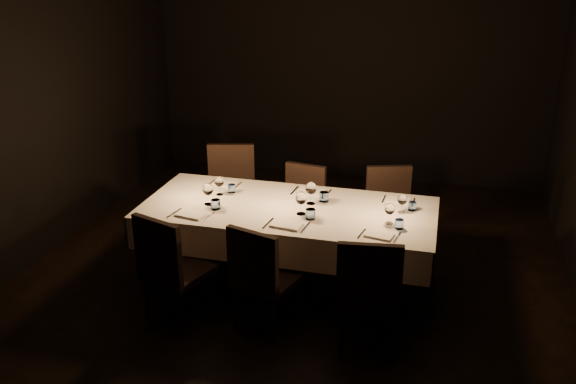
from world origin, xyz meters
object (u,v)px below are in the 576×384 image
(dining_table, at_px, (288,215))
(chair_near_right, at_px, (368,290))
(chair_far_left, at_px, (231,190))
(chair_far_right, at_px, (389,209))
(chair_near_left, at_px, (170,265))
(chair_near_center, at_px, (261,274))
(chair_far_center, at_px, (302,204))

(dining_table, height_order, chair_near_right, chair_near_right)
(chair_far_left, height_order, chair_far_right, chair_far_left)
(chair_near_left, bearing_deg, chair_far_left, -68.45)
(chair_near_left, height_order, chair_far_left, chair_far_left)
(chair_near_right, xyz_separation_m, chair_far_right, (-0.01, 1.61, -0.02))
(chair_near_left, bearing_deg, dining_table, -112.72)
(chair_near_center, distance_m, chair_near_right, 0.84)
(chair_near_center, xyz_separation_m, chair_far_right, (0.82, 1.55, -0.00))
(dining_table, xyz_separation_m, chair_far_left, (-0.81, 0.79, -0.14))
(chair_near_left, bearing_deg, chair_far_center, -94.70)
(chair_near_left, xyz_separation_m, chair_far_center, (0.69, 1.56, -0.04))
(chair_far_left, bearing_deg, dining_table, -58.94)
(chair_far_center, relative_size, chair_far_right, 0.96)
(chair_far_center, bearing_deg, chair_near_center, -79.63)
(chair_far_left, bearing_deg, chair_far_center, -18.79)
(chair_near_center, height_order, chair_far_center, chair_near_center)
(chair_near_left, xyz_separation_m, chair_far_left, (-0.07, 1.62, 0.02))
(chair_near_left, xyz_separation_m, chair_far_right, (1.54, 1.62, -0.02))
(dining_table, height_order, chair_far_left, chair_far_left)
(chair_near_right, xyz_separation_m, chair_far_center, (-0.87, 1.55, -0.04))
(chair_near_right, xyz_separation_m, chair_far_left, (-1.62, 1.60, 0.02))
(dining_table, relative_size, chair_near_left, 2.64)
(chair_near_center, relative_size, chair_far_right, 1.01)
(chair_near_right, height_order, chair_far_center, chair_near_right)
(chair_far_left, distance_m, chair_far_center, 0.76)
(dining_table, height_order, chair_far_right, chair_far_right)
(chair_far_left, bearing_deg, chair_near_left, -102.18)
(chair_near_right, bearing_deg, dining_table, -52.39)
(chair_near_right, bearing_deg, chair_far_left, -52.01)
(chair_near_center, bearing_deg, chair_near_right, -167.24)
(chair_far_center, bearing_deg, chair_far_left, -174.95)
(chair_far_center, bearing_deg, chair_near_right, -51.66)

